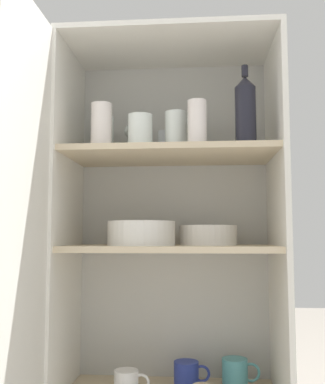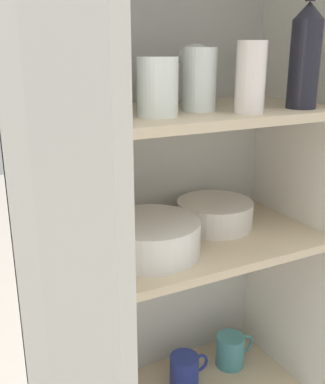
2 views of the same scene
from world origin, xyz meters
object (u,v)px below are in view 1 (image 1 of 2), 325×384
(plate_stack_white, at_px, (141,233))
(mixing_bowl_large, at_px, (208,234))
(coffee_mug_primary, at_px, (187,375))
(wine_bottle, at_px, (245,110))

(plate_stack_white, xyz_separation_m, mixing_bowl_large, (0.22, 0.08, -0.00))
(plate_stack_white, bearing_deg, coffee_mug_primary, 30.26)
(wine_bottle, height_order, plate_stack_white, wine_bottle)
(coffee_mug_primary, bearing_deg, plate_stack_white, -149.74)
(mixing_bowl_large, bearing_deg, wine_bottle, -51.61)
(mixing_bowl_large, bearing_deg, coffee_mug_primary, 172.96)
(coffee_mug_primary, bearing_deg, wine_bottle, -39.29)
(plate_stack_white, height_order, coffee_mug_primary, plate_stack_white)
(wine_bottle, distance_m, plate_stack_white, 0.53)
(wine_bottle, bearing_deg, mixing_bowl_large, 128.39)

